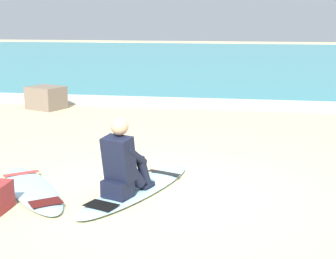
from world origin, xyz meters
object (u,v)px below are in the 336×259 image
surfboard_main (138,189)px  shoreline_rock (46,98)px  surfboard_spare_near (32,188)px  surfer_seated (123,165)px

surfboard_main → shoreline_rock: 6.39m
surfboard_spare_near → surfboard_main: bearing=8.5°
surfer_seated → shoreline_rock: surfer_seated is taller
surfer_seated → surfboard_spare_near: surfer_seated is taller
surfer_seated → surfboard_spare_near: size_ratio=0.48×
surfboard_main → surfer_seated: bearing=-110.3°
surfboard_main → surfer_seated: size_ratio=2.51×
surfer_seated → surfboard_spare_near: (-1.23, 0.09, -0.40)m
surfboard_spare_near → surfer_seated: bearing=-4.0°
surfboard_main → surfer_seated: surfer_seated is taller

